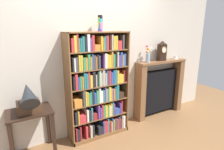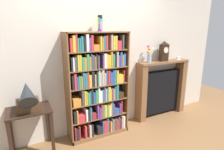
{
  "view_description": "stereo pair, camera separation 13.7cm",
  "coord_description": "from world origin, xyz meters",
  "px_view_note": "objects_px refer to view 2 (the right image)",
  "views": [
    {
      "loc": [
        -1.23,
        -2.53,
        1.79
      ],
      "look_at": [
        0.27,
        0.08,
        1.01
      ],
      "focal_mm": 29.9,
      "sensor_mm": 36.0,
      "label": 1
    },
    {
      "loc": [
        -1.11,
        -2.6,
        1.79
      ],
      "look_at": [
        0.27,
        0.08,
        1.01
      ],
      "focal_mm": 29.9,
      "sensor_mm": 36.0,
      "label": 2
    }
  ],
  "objects_px": {
    "bookshelf": "(97,87)",
    "teacup_with_saucer": "(178,58)",
    "cup_stack": "(100,23)",
    "side_table_left": "(30,121)",
    "mantel_clock": "(164,51)",
    "fireplace_mantel": "(161,89)",
    "gramophone": "(27,98)",
    "flower_vase": "(149,56)"
  },
  "relations": [
    {
      "from": "side_table_left",
      "to": "teacup_with_saucer",
      "type": "relative_size",
      "value": 5.28
    },
    {
      "from": "bookshelf",
      "to": "flower_vase",
      "type": "bearing_deg",
      "value": 3.56
    },
    {
      "from": "gramophone",
      "to": "flower_vase",
      "type": "xyz_separation_m",
      "value": [
        2.12,
        0.18,
        0.38
      ]
    },
    {
      "from": "side_table_left",
      "to": "teacup_with_saucer",
      "type": "distance_m",
      "value": 2.94
    },
    {
      "from": "teacup_with_saucer",
      "to": "side_table_left",
      "type": "bearing_deg",
      "value": -177.99
    },
    {
      "from": "side_table_left",
      "to": "gramophone",
      "type": "distance_m",
      "value": 0.38
    },
    {
      "from": "flower_vase",
      "to": "bookshelf",
      "type": "bearing_deg",
      "value": -176.44
    },
    {
      "from": "gramophone",
      "to": "mantel_clock",
      "type": "distance_m",
      "value": 2.52
    },
    {
      "from": "cup_stack",
      "to": "side_table_left",
      "type": "distance_m",
      "value": 1.75
    },
    {
      "from": "gramophone",
      "to": "teacup_with_saucer",
      "type": "height_order",
      "value": "teacup_with_saucer"
    },
    {
      "from": "bookshelf",
      "to": "fireplace_mantel",
      "type": "relative_size",
      "value": 1.51
    },
    {
      "from": "bookshelf",
      "to": "mantel_clock",
      "type": "bearing_deg",
      "value": 2.55
    },
    {
      "from": "cup_stack",
      "to": "mantel_clock",
      "type": "height_order",
      "value": "cup_stack"
    },
    {
      "from": "bookshelf",
      "to": "cup_stack",
      "type": "height_order",
      "value": "cup_stack"
    },
    {
      "from": "mantel_clock",
      "to": "fireplace_mantel",
      "type": "bearing_deg",
      "value": 65.94
    },
    {
      "from": "cup_stack",
      "to": "mantel_clock",
      "type": "distance_m",
      "value": 1.43
    },
    {
      "from": "fireplace_mantel",
      "to": "flower_vase",
      "type": "xyz_separation_m",
      "value": [
        -0.36,
        -0.02,
        0.71
      ]
    },
    {
      "from": "cup_stack",
      "to": "side_table_left",
      "type": "bearing_deg",
      "value": -175.56
    },
    {
      "from": "bookshelf",
      "to": "teacup_with_saucer",
      "type": "bearing_deg",
      "value": 2.07
    },
    {
      "from": "bookshelf",
      "to": "teacup_with_saucer",
      "type": "height_order",
      "value": "bookshelf"
    },
    {
      "from": "side_table_left",
      "to": "flower_vase",
      "type": "xyz_separation_m",
      "value": [
        2.12,
        0.1,
        0.76
      ]
    },
    {
      "from": "bookshelf",
      "to": "cup_stack",
      "type": "relative_size",
      "value": 7.15
    },
    {
      "from": "mantel_clock",
      "to": "teacup_with_saucer",
      "type": "bearing_deg",
      "value": 0.33
    },
    {
      "from": "side_table_left",
      "to": "teacup_with_saucer",
      "type": "height_order",
      "value": "teacup_with_saucer"
    },
    {
      "from": "cup_stack",
      "to": "teacup_with_saucer",
      "type": "xyz_separation_m",
      "value": [
        1.73,
        0.01,
        -0.67
      ]
    },
    {
      "from": "bookshelf",
      "to": "teacup_with_saucer",
      "type": "distance_m",
      "value": 1.85
    },
    {
      "from": "bookshelf",
      "to": "side_table_left",
      "type": "relative_size",
      "value": 2.51
    },
    {
      "from": "fireplace_mantel",
      "to": "flower_vase",
      "type": "height_order",
      "value": "flower_vase"
    },
    {
      "from": "fireplace_mantel",
      "to": "cup_stack",
      "type": "bearing_deg",
      "value": -178.6
    },
    {
      "from": "mantel_clock",
      "to": "flower_vase",
      "type": "bearing_deg",
      "value": 179.4
    },
    {
      "from": "bookshelf",
      "to": "mantel_clock",
      "type": "distance_m",
      "value": 1.52
    },
    {
      "from": "bookshelf",
      "to": "fireplace_mantel",
      "type": "xyz_separation_m",
      "value": [
        1.44,
        0.09,
        -0.28
      ]
    },
    {
      "from": "cup_stack",
      "to": "mantel_clock",
      "type": "relative_size",
      "value": 0.62
    },
    {
      "from": "bookshelf",
      "to": "gramophone",
      "type": "bearing_deg",
      "value": -173.73
    },
    {
      "from": "mantel_clock",
      "to": "teacup_with_saucer",
      "type": "xyz_separation_m",
      "value": [
        0.39,
        0.0,
        -0.16
      ]
    },
    {
      "from": "cup_stack",
      "to": "gramophone",
      "type": "xyz_separation_m",
      "value": [
        -1.13,
        -0.17,
        -0.95
      ]
    },
    {
      "from": "flower_vase",
      "to": "teacup_with_saucer",
      "type": "height_order",
      "value": "flower_vase"
    },
    {
      "from": "teacup_with_saucer",
      "to": "gramophone",
      "type": "bearing_deg",
      "value": -176.4
    },
    {
      "from": "teacup_with_saucer",
      "to": "bookshelf",
      "type": "bearing_deg",
      "value": -177.93
    },
    {
      "from": "flower_vase",
      "to": "teacup_with_saucer",
      "type": "bearing_deg",
      "value": -0.11
    },
    {
      "from": "cup_stack",
      "to": "flower_vase",
      "type": "distance_m",
      "value": 1.14
    },
    {
      "from": "mantel_clock",
      "to": "flower_vase",
      "type": "relative_size",
      "value": 1.2
    }
  ]
}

